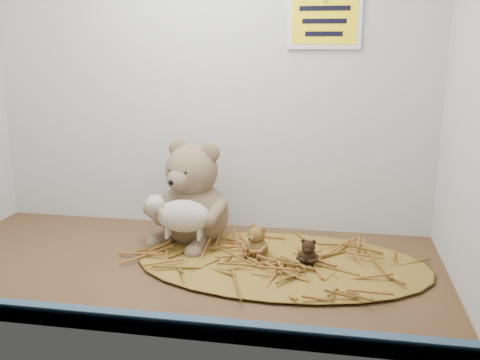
% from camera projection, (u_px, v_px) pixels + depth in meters
% --- Properties ---
extents(alcove_shell, '(1.20, 0.60, 0.90)m').
position_uv_depth(alcove_shell, '(186.00, 65.00, 1.20)').
color(alcove_shell, '#412916').
rests_on(alcove_shell, ground).
extents(front_rail, '(1.19, 0.02, 0.04)m').
position_uv_depth(front_rail, '(134.00, 322.00, 0.95)').
color(front_rail, '#3A546F').
rests_on(front_rail, shelf_floor).
extents(straw_bed, '(0.68, 0.39, 0.01)m').
position_uv_depth(straw_bed, '(282.00, 263.00, 1.23)').
color(straw_bed, brown).
rests_on(straw_bed, shelf_floor).
extents(main_teddy, '(0.28, 0.29, 0.27)m').
position_uv_depth(main_teddy, '(194.00, 193.00, 1.34)').
color(main_teddy, '#806D4F').
rests_on(main_teddy, shelf_floor).
extents(toy_lamb, '(0.17, 0.10, 0.11)m').
position_uv_depth(toy_lamb, '(183.00, 216.00, 1.26)').
color(toy_lamb, silver).
rests_on(toy_lamb, main_teddy).
extents(mini_teddy_tan, '(0.09, 0.09, 0.08)m').
position_uv_depth(mini_teddy_tan, '(257.00, 240.00, 1.24)').
color(mini_teddy_tan, brown).
rests_on(mini_teddy_tan, straw_bed).
extents(mini_teddy_brown, '(0.06, 0.06, 0.06)m').
position_uv_depth(mini_teddy_brown, '(308.00, 251.00, 1.20)').
color(mini_teddy_brown, black).
rests_on(mini_teddy_brown, straw_bed).
extents(wall_sign, '(0.16, 0.01, 0.11)m').
position_uv_depth(wall_sign, '(324.00, 21.00, 1.32)').
color(wall_sign, yellow).
rests_on(wall_sign, back_wall).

